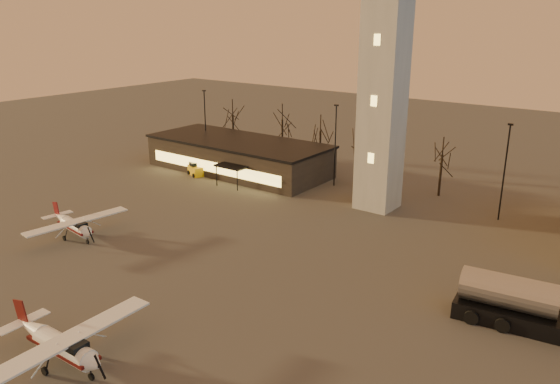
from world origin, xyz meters
name	(u,v)px	position (x,y,z in m)	size (l,w,h in m)	color
ground	(176,323)	(0.00, 0.00, 0.00)	(220.00, 220.00, 0.00)	#3E3C39
control_tower	(385,56)	(0.00, 30.00, 16.33)	(6.80, 6.80, 32.60)	#9D9B95
terminal	(238,155)	(-21.99, 31.98, 2.16)	(25.40, 12.20, 4.30)	black
light_poles	(388,159)	(0.50, 31.00, 5.41)	(58.50, 12.25, 10.14)	black
tree_row	(319,127)	(-13.70, 39.16, 5.94)	(37.20, 9.20, 8.80)	black
cessna_front	(67,351)	(-1.51, -7.33, 1.07)	(8.94, 11.30, 3.12)	white
cessna_rear	(77,229)	(-18.72, 4.78, 0.94)	(7.95, 10.02, 2.75)	white
fuel_truck	(528,309)	(19.54, 13.92, 1.40)	(9.80, 4.09, 3.53)	black
service_cart	(196,170)	(-25.18, 27.02, 0.64)	(2.99, 2.45, 1.68)	gold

